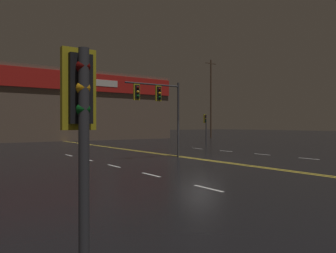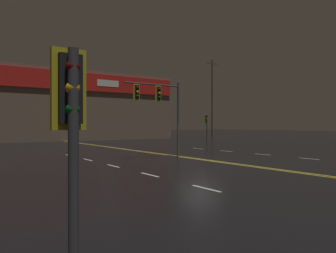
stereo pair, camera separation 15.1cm
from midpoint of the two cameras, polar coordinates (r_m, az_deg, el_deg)
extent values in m
plane|color=black|center=(20.26, 5.81, -5.70)|extent=(200.00, 200.00, 0.00)
cube|color=gold|center=(20.17, 5.49, -5.72)|extent=(0.12, 60.00, 0.01)
cube|color=gold|center=(20.36, 6.14, -5.66)|extent=(0.12, 60.00, 0.01)
cube|color=silver|center=(11.12, 7.03, -10.65)|extent=(0.12, 1.40, 0.01)
cube|color=silver|center=(13.98, -2.90, -8.39)|extent=(0.12, 1.40, 0.01)
cube|color=silver|center=(17.12, -9.26, -6.79)|extent=(0.12, 1.40, 0.01)
cube|color=silver|center=(20.42, -13.58, -5.65)|extent=(0.12, 1.40, 0.01)
cube|color=silver|center=(23.80, -16.68, -4.81)|extent=(0.12, 1.40, 0.01)
cube|color=silver|center=(22.30, 23.50, -5.17)|extent=(0.12, 1.40, 0.01)
cube|color=silver|center=(24.39, 16.29, -4.69)|extent=(0.12, 1.40, 0.01)
cube|color=silver|center=(26.81, 10.30, -4.23)|extent=(0.12, 1.40, 0.01)
cube|color=silver|center=(29.47, 5.36, -3.82)|extent=(0.12, 1.40, 0.01)
cylinder|color=#38383D|center=(21.67, 1.97, 1.17)|extent=(0.14, 0.14, 4.90)
cylinder|color=#38383D|center=(20.72, -2.45, 7.32)|extent=(3.94, 0.10, 0.10)
cube|color=black|center=(20.87, -1.53, 5.78)|extent=(0.28, 0.24, 0.84)
cube|color=gold|center=(20.87, -1.53, 5.78)|extent=(0.42, 0.08, 0.99)
sphere|color=#500705|center=(20.76, -1.29, 6.50)|extent=(0.17, 0.17, 0.17)
sphere|color=orange|center=(20.74, -1.29, 5.81)|extent=(0.17, 0.17, 0.17)
sphere|color=#084513|center=(20.71, -1.29, 5.12)|extent=(0.17, 0.17, 0.17)
cube|color=black|center=(20.06, -5.33, 6.00)|extent=(0.28, 0.24, 0.84)
cube|color=gold|center=(20.06, -5.33, 6.00)|extent=(0.42, 0.08, 0.99)
sphere|color=#500705|center=(19.95, -5.11, 6.76)|extent=(0.17, 0.17, 0.17)
sphere|color=orange|center=(19.92, -5.11, 6.04)|extent=(0.17, 0.17, 0.17)
sphere|color=#084513|center=(19.90, -5.11, 5.32)|extent=(0.17, 0.17, 0.17)
cylinder|color=#38383D|center=(37.57, 6.92, -0.43)|extent=(0.13, 0.13, 3.30)
cube|color=black|center=(37.71, 6.74, 1.37)|extent=(0.28, 0.24, 0.84)
cube|color=gold|center=(37.71, 6.74, 1.37)|extent=(0.42, 0.08, 0.99)
sphere|color=#500705|center=(37.60, 6.89, 1.76)|extent=(0.17, 0.17, 0.17)
sphere|color=orange|center=(37.59, 6.89, 1.37)|extent=(0.17, 0.17, 0.17)
sphere|color=#084513|center=(37.59, 6.89, 0.99)|extent=(0.17, 0.17, 0.17)
cylinder|color=#38383D|center=(4.03, -15.11, -8.36)|extent=(0.13, 0.13, 3.01)
cube|color=black|center=(4.17, -15.95, 6.23)|extent=(0.28, 0.24, 0.84)
cube|color=gold|center=(4.17, -15.95, 6.23)|extent=(0.42, 0.08, 0.99)
sphere|color=#500705|center=(4.06, -15.23, 9.99)|extent=(0.17, 0.17, 0.17)
sphere|color=orange|center=(4.02, -15.23, 6.45)|extent=(0.17, 0.17, 0.17)
sphere|color=#084513|center=(4.00, -15.22, 2.86)|extent=(0.17, 0.17, 0.17)
cylinder|color=#59595E|center=(50.84, -1.31, 2.82)|extent=(0.20, 0.20, 8.73)
sphere|color=#F9D17A|center=(51.24, -1.31, 7.89)|extent=(0.56, 0.56, 0.56)
cube|color=brown|center=(49.08, -19.04, 3.37)|extent=(33.30, 10.00, 9.54)
cube|color=red|center=(44.49, -17.29, 7.71)|extent=(32.63, 0.20, 2.39)
cube|color=white|center=(46.48, -10.33, 7.39)|extent=(3.20, 0.16, 0.90)
cylinder|color=#4C3828|center=(53.93, 7.78, 4.80)|extent=(0.26, 0.26, 12.72)
cube|color=#4C3828|center=(54.69, 7.78, 10.82)|extent=(2.20, 0.12, 0.12)
camera|label=1|loc=(0.08, -89.81, 0.00)|focal=35.00mm
camera|label=2|loc=(0.08, 90.19, 0.00)|focal=35.00mm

